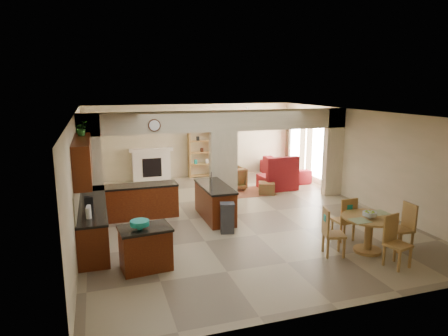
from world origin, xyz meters
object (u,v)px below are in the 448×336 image
object	(u,v)px
kitchen_island	(146,248)
dining_table	(369,229)
sofa	(284,168)
armchair	(231,178)

from	to	relation	value
kitchen_island	dining_table	bearing A→B (deg)	-14.10
dining_table	sofa	distance (m)	7.00
dining_table	armchair	size ratio (longest dim) A/B	1.34
sofa	armchair	world-z (taller)	armchair
kitchen_island	sofa	size ratio (longest dim) A/B	0.41
dining_table	sofa	size ratio (longest dim) A/B	0.46
dining_table	armchair	world-z (taller)	dining_table
armchair	dining_table	bearing A→B (deg)	95.35
sofa	dining_table	bearing A→B (deg)	169.00
kitchen_island	armchair	distance (m)	6.26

